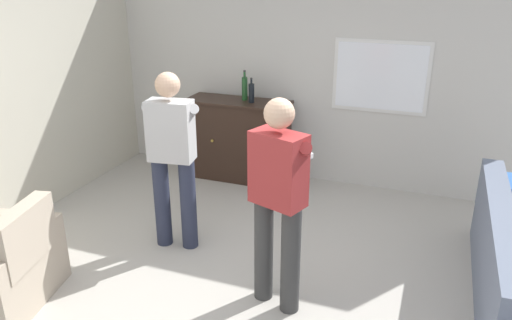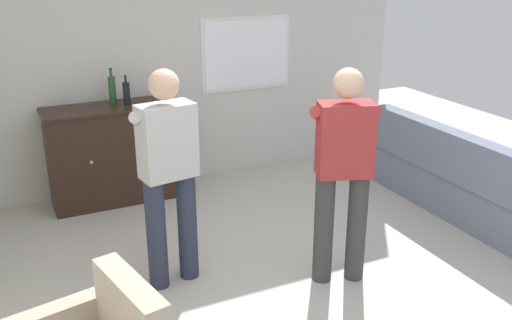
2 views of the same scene
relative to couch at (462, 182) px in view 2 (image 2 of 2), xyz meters
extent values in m
plane|color=#B2ADA3|center=(-2.05, -0.52, -0.34)|extent=(10.40, 10.40, 0.00)
cube|color=beige|center=(-2.05, 2.14, 1.06)|extent=(5.20, 0.12, 2.80)
cube|color=silver|center=(-1.34, 2.08, 1.02)|extent=(1.07, 0.02, 0.82)
cube|color=white|center=(-1.34, 2.07, 1.02)|extent=(0.99, 0.03, 0.74)
cube|color=slate|center=(0.05, 0.00, -0.13)|extent=(0.55, 2.22, 0.42)
cube|color=slate|center=(-0.16, 0.00, 0.30)|extent=(0.18, 2.22, 0.45)
cube|color=slate|center=(0.05, 1.19, -0.02)|extent=(0.55, 0.18, 0.64)
cube|color=#386BB7|center=(-0.03, 0.86, 0.26)|extent=(0.18, 0.41, 0.36)
cube|color=beige|center=(-0.03, 0.00, 0.26)|extent=(0.16, 0.41, 0.36)
cube|color=#B2A38E|center=(-3.49, -1.18, 0.28)|extent=(0.27, 0.66, 0.45)
cube|color=black|center=(-2.97, 1.78, 0.15)|extent=(1.24, 0.44, 0.98)
cube|color=black|center=(-2.97, 1.78, 0.65)|extent=(1.28, 0.48, 0.03)
sphere|color=#B79338|center=(-3.22, 1.55, 0.20)|extent=(0.04, 0.04, 0.04)
sphere|color=#B79338|center=(-2.72, 1.55, 0.20)|extent=(0.04, 0.04, 0.04)
cylinder|color=#1E4C23|center=(-2.90, 1.84, 0.80)|extent=(0.07, 0.07, 0.28)
cylinder|color=#1E4C23|center=(-2.90, 1.84, 0.98)|extent=(0.03, 0.03, 0.07)
cylinder|color=#262626|center=(-2.90, 1.84, 1.02)|extent=(0.03, 0.03, 0.02)
cylinder|color=black|center=(-2.78, 1.76, 0.78)|extent=(0.07, 0.07, 0.23)
cylinder|color=black|center=(-2.78, 1.76, 0.92)|extent=(0.02, 0.02, 0.05)
cylinder|color=#262626|center=(-2.78, 1.76, 0.95)|extent=(0.03, 0.03, 0.02)
cylinder|color=#282D42|center=(-3.02, 0.02, 0.10)|extent=(0.15, 0.15, 0.88)
cylinder|color=#282D42|center=(-2.77, 0.06, 0.10)|extent=(0.15, 0.15, 0.88)
cube|color=#B7B7B7|center=(-2.89, 0.04, 0.81)|extent=(0.43, 0.28, 0.55)
sphere|color=#D8AD8C|center=(-2.89, 0.04, 1.23)|extent=(0.22, 0.22, 0.22)
cylinder|color=#B7B7B7|center=(-3.03, 0.18, 0.92)|extent=(0.28, 0.43, 0.29)
cylinder|color=#B7B7B7|center=(-2.80, 0.22, 0.92)|extent=(0.37, 0.38, 0.29)
cube|color=white|center=(-2.94, 0.36, 0.84)|extent=(0.15, 0.06, 0.04)
cylinder|color=#383838|center=(-1.84, -0.43, 0.10)|extent=(0.15, 0.15, 0.88)
cylinder|color=#383838|center=(-1.59, -0.52, 0.10)|extent=(0.15, 0.15, 0.88)
cube|color=#9E2D2D|center=(-1.72, -0.48, 0.81)|extent=(0.45, 0.34, 0.55)
sphere|color=#D8AD8C|center=(-1.72, -0.48, 1.23)|extent=(0.22, 0.22, 0.22)
cylinder|color=#9E2D2D|center=(-1.77, -0.29, 0.92)|extent=(0.41, 0.32, 0.29)
cylinder|color=#9E2D2D|center=(-1.55, -0.36, 0.92)|extent=(0.21, 0.44, 0.29)
cube|color=white|center=(-1.61, -0.18, 0.84)|extent=(0.15, 0.09, 0.04)
camera|label=1|loc=(-0.70, -3.64, 2.17)|focal=35.00mm
camera|label=2|loc=(-3.99, -3.74, 2.10)|focal=40.00mm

